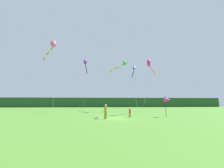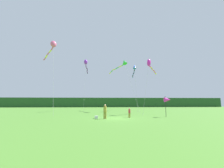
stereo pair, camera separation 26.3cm
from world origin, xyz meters
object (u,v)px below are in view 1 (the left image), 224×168
(person_child, at_px, (130,112))
(kite_green, at_px, (123,63))
(kite_magenta, at_px, (149,64))
(person_adult, at_px, (106,111))
(kite_blue, at_px, (134,68))
(kite_purple, at_px, (86,64))
(banner_flag_pole, at_px, (168,100))
(kite_rainbow, at_px, (52,46))
(cooler_box, at_px, (97,117))

(person_child, relative_size, kite_green, 0.10)
(kite_magenta, bearing_deg, person_adult, -140.56)
(kite_green, bearing_deg, kite_blue, 28.42)
(kite_purple, height_order, kite_green, kite_purple)
(banner_flag_pole, distance_m, kite_rainbow, 20.30)
(banner_flag_pole, xyz_separation_m, kite_magenta, (-0.56, 5.11, 6.66))
(person_adult, height_order, kite_purple, kite_purple)
(kite_magenta, relative_size, kite_green, 0.81)
(kite_purple, bearing_deg, kite_green, -11.00)
(banner_flag_pole, height_order, kite_blue, kite_blue)
(kite_blue, relative_size, kite_green, 0.94)
(person_adult, xyz_separation_m, kite_blue, (7.67, 16.26, 9.66))
(person_child, relative_size, kite_rainbow, 0.10)
(kite_magenta, bearing_deg, cooler_box, -146.24)
(person_child, bearing_deg, kite_magenta, 47.98)
(cooler_box, relative_size, kite_magenta, 0.04)
(kite_rainbow, bearing_deg, kite_blue, 32.82)
(person_child, height_order, banner_flag_pole, banner_flag_pole)
(kite_purple, relative_size, kite_rainbow, 1.02)
(person_child, bearing_deg, kite_rainbow, 160.39)
(cooler_box, xyz_separation_m, kite_rainbow, (-7.79, 5.03, 11.27))
(kite_purple, relative_size, kite_green, 1.01)
(kite_purple, xyz_separation_m, kite_rainbow, (-4.39, -10.71, -0.16))
(kite_blue, xyz_separation_m, kite_purple, (-12.16, 0.04, 0.95))
(kite_green, distance_m, kite_rainbow, 16.10)
(kite_green, bearing_deg, cooler_box, -111.78)
(person_adult, distance_m, kite_rainbow, 14.81)
(kite_purple, bearing_deg, cooler_box, -77.78)
(person_child, xyz_separation_m, kite_green, (1.22, 13.29, 10.67))
(person_adult, height_order, kite_green, kite_green)
(banner_flag_pole, bearing_deg, person_adult, -168.96)
(person_adult, height_order, kite_magenta, kite_magenta)
(kite_green, height_order, kite_rainbow, kite_green)
(banner_flag_pole, bearing_deg, kite_magenta, 96.29)
(kite_purple, bearing_deg, person_child, -62.66)
(person_child, bearing_deg, cooler_box, -170.88)
(banner_flag_pole, relative_size, kite_purple, 0.23)
(person_adult, bearing_deg, person_child, 20.97)
(person_child, bearing_deg, person_adult, -159.03)
(person_child, bearing_deg, banner_flag_pole, 4.83)
(kite_magenta, bearing_deg, kite_green, 116.29)
(cooler_box, relative_size, kite_blue, 0.04)
(person_child, xyz_separation_m, kite_rainbow, (-12.16, 4.33, 10.72))
(cooler_box, relative_size, banner_flag_pole, 0.15)
(cooler_box, relative_size, kite_purple, 0.03)
(banner_flag_pole, bearing_deg, kite_blue, 94.76)
(kite_rainbow, bearing_deg, person_adult, -32.21)
(kite_rainbow, bearing_deg, kite_purple, 67.72)
(kite_rainbow, bearing_deg, kite_green, 33.80)
(person_adult, xyz_separation_m, person_child, (3.29, 1.26, -0.27))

